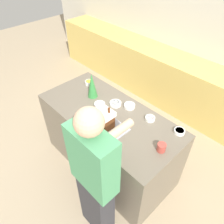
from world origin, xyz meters
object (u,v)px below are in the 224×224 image
Objects in this scene: baking_tray at (104,126)px; mug at (162,147)px; candy_bowl_far_left at (89,83)px; person at (95,179)px; gingerbread_house at (104,118)px; candy_bowl_far_right at (150,118)px; candy_bowl_near_tray_left at (100,105)px; candy_bowl_beside_tree at (179,131)px; decorative_tree at (92,85)px; candy_bowl_behind_tray at (129,106)px; candy_bowl_near_tray_right at (115,103)px.

baking_tray is 0.64m from mug.
candy_bowl_far_left is 0.07× the size of person.
gingerbread_house is 0.52m from candy_bowl_far_right.
candy_bowl_beside_tree is at bearing 19.73° from candy_bowl_near_tray_left.
mug is at bearing -36.92° from candy_bowl_far_right.
candy_bowl_beside_tree is 0.99m from person.
candy_bowl_near_tray_left is (-0.28, 0.18, -0.09)m from gingerbread_house.
candy_bowl_beside_tree is (0.61, 0.50, 0.02)m from baking_tray.
decorative_tree is 2.88× the size of candy_bowl_beside_tree.
decorative_tree reaches higher than candy_bowl_near_tray_left.
candy_bowl_behind_tray is 0.64m from candy_bowl_beside_tree.
gingerbread_house is 2.34× the size of candy_bowl_far_left.
gingerbread_house is 0.56m from decorative_tree.
candy_bowl_beside_tree is 0.81× the size of candy_bowl_near_tray_right.
candy_bowl_near_tray_left is 0.50m from candy_bowl_far_left.
person is (0.42, -0.89, -0.08)m from candy_bowl_behind_tray.
candy_bowl_near_tray_left reaches higher than baking_tray.
candy_bowl_far_left is 1.30× the size of mug.
baking_tray is at bearing -154.45° from gingerbread_house.
gingerbread_house reaches higher than candy_bowl_beside_tree.
baking_tray is 3.42× the size of candy_bowl_near_tray_right.
candy_bowl_near_tray_left is (0.22, -0.08, -0.13)m from decorative_tree.
baking_tray is 5.51× the size of mug.
decorative_tree is 0.36m from candy_bowl_near_tray_right.
gingerbread_house reaches higher than candy_bowl_behind_tray.
person reaches higher than baking_tray.
candy_bowl_far_left is at bearing -177.60° from candy_bowl_far_right.
decorative_tree is (-0.50, 0.26, 0.16)m from baking_tray.
decorative_tree is 0.30m from candy_bowl_far_left.
person is at bearing -109.71° from mug.
gingerbread_house is at bearing -28.15° from candy_bowl_far_left.
candy_bowl_near_tray_right is (0.32, 0.09, -0.14)m from decorative_tree.
candy_bowl_behind_tray is 0.35m from candy_bowl_near_tray_left.
candy_bowl_far_right is at bearing 2.40° from candy_bowl_far_left.
candy_bowl_far_right is at bearing 97.17° from person.
candy_bowl_far_left is (-0.73, 0.39, 0.02)m from baking_tray.
candy_bowl_behind_tray reaches higher than baking_tray.
candy_bowl_beside_tree is at bearing 4.56° from candy_bowl_far_left.
decorative_tree reaches higher than candy_bowl_near_tray_right.
decorative_tree is at bearing -159.75° from candy_bowl_behind_tray.
candy_bowl_near_tray_right is (-0.79, -0.16, -0.00)m from candy_bowl_beside_tree.
decorative_tree is 2.33× the size of candy_bowl_near_tray_right.
candy_bowl_near_tray_right reaches higher than baking_tray.
candy_bowl_far_right is at bearing 143.08° from mug.
person is at bearing -50.17° from gingerbread_house.
mug is (1.11, -0.08, -0.12)m from decorative_tree.
candy_bowl_beside_tree is 1.03× the size of candy_bowl_far_right.
mug reaches higher than candy_bowl_far_left.
candy_bowl_near_tray_right is 1.27× the size of candy_bowl_far_right.
candy_bowl_near_tray_left and candy_bowl_far_left have the same top height.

